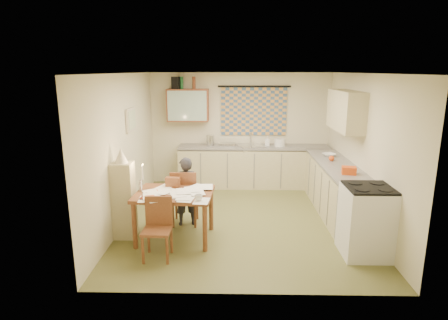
{
  "coord_description": "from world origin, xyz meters",
  "views": [
    {
      "loc": [
        -0.18,
        -6.14,
        2.55
      ],
      "look_at": [
        -0.32,
        0.2,
        1.02
      ],
      "focal_mm": 30.0,
      "sensor_mm": 36.0,
      "label": 1
    }
  ],
  "objects_px": {
    "stove": "(366,221)",
    "counter_back": "(253,167)",
    "counter_right": "(338,192)",
    "dining_table": "(175,215)",
    "person": "(186,191)",
    "shelf_stand": "(124,200)",
    "chair_far": "(185,207)"
  },
  "relations": [
    {
      "from": "stove",
      "to": "dining_table",
      "type": "xyz_separation_m",
      "value": [
        -2.75,
        0.45,
        -0.12
      ]
    },
    {
      "from": "person",
      "to": "shelf_stand",
      "type": "bearing_deg",
      "value": 16.47
    },
    {
      "from": "stove",
      "to": "chair_far",
      "type": "relative_size",
      "value": 1.06
    },
    {
      "from": "counter_right",
      "to": "dining_table",
      "type": "relative_size",
      "value": 2.45
    },
    {
      "from": "chair_far",
      "to": "person",
      "type": "relative_size",
      "value": 0.81
    },
    {
      "from": "counter_right",
      "to": "dining_table",
      "type": "bearing_deg",
      "value": -160.39
    },
    {
      "from": "counter_back",
      "to": "stove",
      "type": "relative_size",
      "value": 3.28
    },
    {
      "from": "counter_back",
      "to": "counter_right",
      "type": "height_order",
      "value": "same"
    },
    {
      "from": "chair_far",
      "to": "person",
      "type": "bearing_deg",
      "value": 123.64
    },
    {
      "from": "counter_back",
      "to": "shelf_stand",
      "type": "bearing_deg",
      "value": -128.57
    },
    {
      "from": "stove",
      "to": "shelf_stand",
      "type": "relative_size",
      "value": 0.84
    },
    {
      "from": "chair_far",
      "to": "shelf_stand",
      "type": "height_order",
      "value": "shelf_stand"
    },
    {
      "from": "stove",
      "to": "counter_back",
      "type": "bearing_deg",
      "value": 113.76
    },
    {
      "from": "counter_right",
      "to": "shelf_stand",
      "type": "xyz_separation_m",
      "value": [
        -3.54,
        -0.93,
        0.15
      ]
    },
    {
      "from": "counter_right",
      "to": "person",
      "type": "relative_size",
      "value": 2.53
    },
    {
      "from": "person",
      "to": "shelf_stand",
      "type": "xyz_separation_m",
      "value": [
        -0.89,
        -0.5,
        0.01
      ]
    },
    {
      "from": "dining_table",
      "to": "shelf_stand",
      "type": "bearing_deg",
      "value": -179.82
    },
    {
      "from": "person",
      "to": "counter_back",
      "type": "bearing_deg",
      "value": -132.6
    },
    {
      "from": "dining_table",
      "to": "shelf_stand",
      "type": "xyz_separation_m",
      "value": [
        -0.79,
        0.05,
        0.22
      ]
    },
    {
      "from": "counter_back",
      "to": "dining_table",
      "type": "bearing_deg",
      "value": -116.36
    },
    {
      "from": "stove",
      "to": "person",
      "type": "bearing_deg",
      "value": 159.33
    },
    {
      "from": "counter_right",
      "to": "person",
      "type": "height_order",
      "value": "person"
    },
    {
      "from": "counter_right",
      "to": "chair_far",
      "type": "height_order",
      "value": "chair_far"
    },
    {
      "from": "dining_table",
      "to": "person",
      "type": "relative_size",
      "value": 1.03
    },
    {
      "from": "chair_far",
      "to": "counter_back",
      "type": "bearing_deg",
      "value": -120.56
    },
    {
      "from": "stove",
      "to": "dining_table",
      "type": "relative_size",
      "value": 0.84
    },
    {
      "from": "counter_right",
      "to": "shelf_stand",
      "type": "bearing_deg",
      "value": -165.22
    },
    {
      "from": "counter_back",
      "to": "shelf_stand",
      "type": "distance_m",
      "value": 3.43
    },
    {
      "from": "dining_table",
      "to": "person",
      "type": "bearing_deg",
      "value": 82.72
    },
    {
      "from": "counter_back",
      "to": "person",
      "type": "bearing_deg",
      "value": -119.76
    },
    {
      "from": "dining_table",
      "to": "chair_far",
      "type": "bearing_deg",
      "value": 85.03
    },
    {
      "from": "chair_far",
      "to": "stove",
      "type": "bearing_deg",
      "value": 158.82
    }
  ]
}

